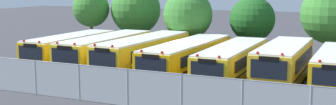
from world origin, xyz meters
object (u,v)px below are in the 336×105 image
(school_bus_0, at_px, (71,49))
(school_bus_1, at_px, (106,51))
(school_bus_5, at_px, (284,63))
(tree_3, at_px, (251,20))
(tree_4, at_px, (330,14))
(tree_1, at_px, (135,9))
(school_bus_2, at_px, (144,53))
(school_bus_4, at_px, (233,61))
(tree_0, at_px, (91,9))
(tree_2, at_px, (188,15))
(school_bus_3, at_px, (188,57))

(school_bus_0, bearing_deg, school_bus_1, 177.74)
(school_bus_5, xyz_separation_m, tree_3, (-4.63, 9.21, 1.99))
(school_bus_0, height_order, tree_4, tree_4)
(school_bus_0, height_order, school_bus_5, school_bus_5)
(tree_1, relative_size, tree_3, 1.18)
(school_bus_0, bearing_deg, tree_3, -144.87)
(school_bus_1, relative_size, tree_4, 1.64)
(school_bus_0, distance_m, tree_3, 15.42)
(school_bus_0, xyz_separation_m, tree_1, (0.50, 9.76, 2.70))
(school_bus_0, height_order, school_bus_2, school_bus_2)
(school_bus_0, distance_m, school_bus_4, 13.49)
(tree_0, distance_m, tree_1, 4.42)
(school_bus_1, bearing_deg, tree_4, -152.85)
(tree_2, relative_size, tree_3, 1.10)
(school_bus_3, distance_m, school_bus_4, 3.44)
(school_bus_0, distance_m, school_bus_3, 10.06)
(school_bus_4, bearing_deg, tree_3, -83.16)
(school_bus_4, relative_size, tree_2, 1.82)
(school_bus_2, xyz_separation_m, school_bus_3, (3.41, 0.26, -0.09))
(tree_4, bearing_deg, school_bus_0, -156.37)
(tree_4, bearing_deg, tree_1, 175.22)
(school_bus_4, xyz_separation_m, tree_1, (-12.99, 9.86, 2.72))
(school_bus_4, bearing_deg, tree_1, -38.05)
(school_bus_5, relative_size, tree_0, 1.62)
(school_bus_1, height_order, tree_3, tree_3)
(tree_4, bearing_deg, school_bus_2, -145.73)
(school_bus_5, bearing_deg, school_bus_1, -0.72)
(school_bus_2, distance_m, tree_0, 13.39)
(school_bus_4, xyz_separation_m, school_bus_5, (3.38, 0.04, 0.13))
(school_bus_5, relative_size, tree_1, 1.48)
(school_bus_1, height_order, school_bus_3, school_bus_1)
(tree_0, xyz_separation_m, tree_1, (4.11, 1.63, -0.04))
(school_bus_1, height_order, tree_4, tree_4)
(school_bus_3, height_order, tree_3, tree_3)
(tree_1, bearing_deg, school_bus_2, -57.88)
(school_bus_4, bearing_deg, school_bus_2, -1.30)
(school_bus_5, height_order, tree_4, tree_4)
(tree_0, bearing_deg, school_bus_0, -66.02)
(school_bus_0, relative_size, school_bus_3, 0.86)
(school_bus_1, height_order, school_bus_2, school_bus_2)
(school_bus_2, height_order, tree_2, tree_2)
(tree_2, bearing_deg, school_bus_4, -48.87)
(school_bus_0, bearing_deg, school_bus_5, 178.15)
(school_bus_5, bearing_deg, school_bus_4, 0.01)
(tree_2, height_order, tree_4, tree_4)
(school_bus_3, bearing_deg, school_bus_0, 2.07)
(school_bus_2, relative_size, school_bus_5, 1.16)
(school_bus_0, height_order, school_bus_1, school_bus_1)
(school_bus_3, relative_size, tree_3, 2.13)
(school_bus_4, xyz_separation_m, tree_3, (-1.25, 9.25, 2.12))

